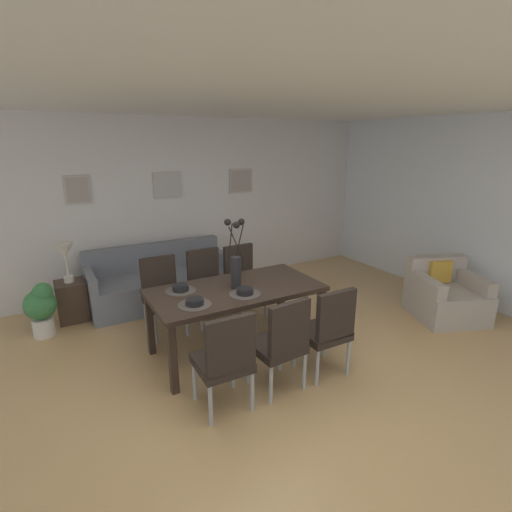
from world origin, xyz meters
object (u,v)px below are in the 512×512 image
object	(u,v)px
dining_chair_mid_left	(327,327)
dining_chair_mid_right	(243,277)
dining_chair_far_left	(281,340)
framed_picture_left	(77,190)
bowl_near_right	(181,287)
potted_plant	(41,307)
centerpiece_vase	(236,262)
side_table	(72,301)
framed_picture_center	(168,185)
bowl_far_left	(245,291)
dining_chair_far_right	(207,282)
dining_table	(236,295)
table_lamp	(65,254)
armchair	(445,296)
sofa	(161,283)
dining_chair_near_right	(162,292)
dining_chair_near_left	(226,358)
bowl_near_left	(195,301)
framed_picture_right	(241,181)

from	to	relation	value
dining_chair_mid_left	dining_chair_mid_right	world-z (taller)	same
dining_chair_far_left	framed_picture_left	distance (m)	3.51
bowl_near_right	potted_plant	bearing A→B (deg)	137.02
dining_chair_mid_left	centerpiece_vase	distance (m)	1.13
side_table	framed_picture_center	world-z (taller)	framed_picture_center
bowl_far_left	dining_chair_far_right	bearing A→B (deg)	88.72
dining_chair_far_left	dining_table	bearing A→B (deg)	92.28
table_lamp	armchair	distance (m)	4.91
sofa	side_table	bearing A→B (deg)	-178.18
centerpiece_vase	table_lamp	xyz separation A→B (m)	(-1.51, 1.73, -0.13)
dining_table	sofa	size ratio (longest dim) A/B	0.91
framed_picture_left	framed_picture_center	world-z (taller)	framed_picture_center
dining_chair_near_right	framed_picture_center	world-z (taller)	framed_picture_center
side_table	table_lamp	distance (m)	0.63
side_table	table_lamp	bearing A→B (deg)	0.00
sofa	side_table	world-z (taller)	sofa
centerpiece_vase	potted_plant	distance (m)	2.42
dining_chair_far_left	dining_chair_mid_left	world-z (taller)	same
dining_chair_mid_left	sofa	distance (m)	2.77
dining_chair_near_left	centerpiece_vase	bearing A→B (deg)	58.25
dining_chair_far_left	table_lamp	world-z (taller)	table_lamp
bowl_near_right	table_lamp	size ratio (longest dim) A/B	0.33
dining_chair_mid_right	bowl_near_left	bearing A→B (deg)	-135.18
dining_chair_far_left	dining_chair_mid_right	bearing A→B (deg)	73.96
dining_table	dining_chair_far_left	distance (m)	0.85
dining_chair_far_right	potted_plant	distance (m)	1.95
bowl_near_right	armchair	distance (m)	3.45
dining_chair_mid_left	table_lamp	size ratio (longest dim) A/B	1.80
dining_table	armchair	bearing A→B (deg)	-11.54
bowl_near_left	dining_chair_mid_left	bearing A→B (deg)	-30.11
side_table	framed_picture_left	distance (m)	1.48
dining_chair_near_right	bowl_far_left	size ratio (longest dim) A/B	5.41
centerpiece_vase	framed_picture_right	size ratio (longest dim) A/B	1.77
dining_chair_far_left	bowl_near_right	distance (m)	1.22
dining_chair_mid_right	centerpiece_vase	size ratio (longest dim) A/B	1.25
bowl_far_left	framed_picture_right	distance (m)	2.87
bowl_near_right	dining_chair_mid_left	bearing A→B (deg)	-43.64
dining_chair_far_right	armchair	world-z (taller)	dining_chair_far_right
bowl_near_right	dining_chair_near_left	bearing A→B (deg)	-89.14
table_lamp	potted_plant	size ratio (longest dim) A/B	0.76
dining_chair_far_left	potted_plant	size ratio (longest dim) A/B	1.37
dining_table	dining_chair_mid_right	size ratio (longest dim) A/B	1.96
dining_chair_far_left	side_table	bearing A→B (deg)	120.97
dining_chair_near_right	framed_picture_center	distance (m)	1.88
dining_chair_far_left	dining_chair_mid_left	bearing A→B (deg)	-0.78
dining_chair_near_left	table_lamp	distance (m)	2.79
dining_chair_near_left	framed_picture_center	bearing A→B (deg)	80.40
dining_chair_near_right	framed_picture_center	xyz separation A→B (m)	(0.57, 1.41, 1.10)
table_lamp	dining_chair_near_right	bearing A→B (deg)	-43.35
dining_chair_near_left	centerpiece_vase	xyz separation A→B (m)	(0.53, 0.85, 0.51)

